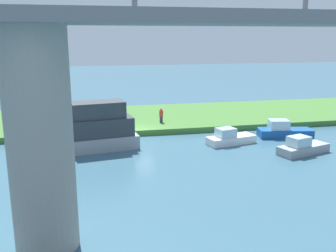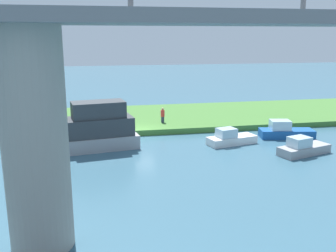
# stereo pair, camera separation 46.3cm
# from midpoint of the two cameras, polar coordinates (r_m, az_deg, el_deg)

# --- Properties ---
(ground_plane) EXTENTS (160.00, 160.00, 0.00)m
(ground_plane) POSITION_cam_midpoint_polar(r_m,az_deg,el_deg) (32.29, -4.88, -1.58)
(ground_plane) COLOR #386075
(grassy_bank) EXTENTS (80.00, 12.00, 0.50)m
(grassy_bank) POSITION_cam_midpoint_polar(r_m,az_deg,el_deg) (38.03, -6.08, 1.07)
(grassy_bank) COLOR #427533
(grassy_bank) RESTS_ON ground
(bridge_pylon) EXTENTS (2.49, 2.49, 8.73)m
(bridge_pylon) POSITION_cam_midpoint_polar(r_m,az_deg,el_deg) (15.28, -19.47, -2.36)
(bridge_pylon) COLOR #9E998E
(bridge_pylon) RESTS_ON ground
(bridge_span) EXTENTS (55.85, 4.30, 3.25)m
(bridge_span) POSITION_cam_midpoint_polar(r_m,az_deg,el_deg) (14.81, -20.98, 16.11)
(bridge_span) COLOR slate
(bridge_span) RESTS_ON bridge_pylon
(person_on_bank) EXTENTS (0.51, 0.51, 1.39)m
(person_on_bank) POSITION_cam_midpoint_polar(r_m,az_deg,el_deg) (34.99, -1.41, 1.66)
(person_on_bank) COLOR #2D334C
(person_on_bank) RESTS_ON grassy_bank
(mooring_post) EXTENTS (0.20, 0.20, 0.99)m
(mooring_post) POSITION_cam_midpoint_polar(r_m,az_deg,el_deg) (32.75, -8.93, 0.31)
(mooring_post) COLOR brown
(mooring_post) RESTS_ON grassy_bank
(motorboat_red) EXTENTS (8.01, 3.71, 3.94)m
(motorboat_red) POSITION_cam_midpoint_polar(r_m,az_deg,el_deg) (28.78, -12.30, -0.70)
(motorboat_red) COLOR #99999E
(motorboat_red) RESTS_ON ground
(pontoon_yellow) EXTENTS (4.24, 2.53, 1.33)m
(pontoon_yellow) POSITION_cam_midpoint_polar(r_m,az_deg,el_deg) (29.02, 19.08, -3.03)
(pontoon_yellow) COLOR #99999E
(pontoon_yellow) RESTS_ON ground
(skiff_small) EXTENTS (4.15, 2.26, 1.31)m
(skiff_small) POSITION_cam_midpoint_polar(r_m,az_deg,el_deg) (30.25, 8.83, -1.80)
(skiff_small) COLOR white
(skiff_small) RESTS_ON ground
(riverboat_paddlewheel) EXTENTS (4.64, 2.36, 1.47)m
(riverboat_paddlewheel) POSITION_cam_midpoint_polar(r_m,az_deg,el_deg) (33.28, 16.57, -0.70)
(riverboat_paddlewheel) COLOR #195199
(riverboat_paddlewheel) RESTS_ON ground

